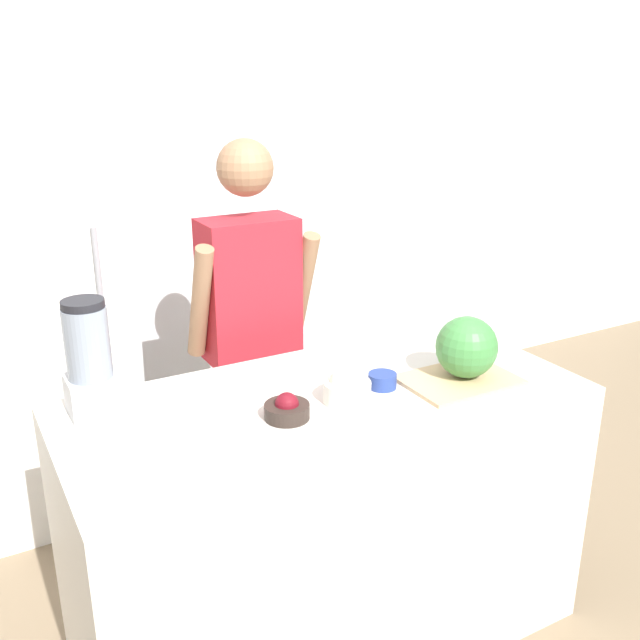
# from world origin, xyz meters

# --- Properties ---
(wall_back) EXTENTS (8.00, 0.06, 2.60)m
(wall_back) POSITION_xyz_m (0.00, 2.12, 1.30)
(wall_back) COLOR silver
(wall_back) RESTS_ON ground_plane
(counter_island) EXTENTS (1.69, 0.79, 0.93)m
(counter_island) POSITION_xyz_m (0.00, 0.40, 0.47)
(counter_island) COLOR beige
(counter_island) RESTS_ON ground_plane
(refrigerator) EXTENTS (0.73, 0.71, 1.75)m
(refrigerator) POSITION_xyz_m (-0.70, 1.73, 0.88)
(refrigerator) COLOR white
(refrigerator) RESTS_ON ground_plane
(person) EXTENTS (0.51, 0.27, 1.69)m
(person) POSITION_xyz_m (0.05, 1.10, 0.88)
(person) COLOR #333338
(person) RESTS_ON ground_plane
(cutting_board) EXTENTS (0.38, 0.27, 0.01)m
(cutting_board) POSITION_xyz_m (0.45, 0.28, 0.94)
(cutting_board) COLOR tan
(cutting_board) RESTS_ON counter_island
(watermelon) EXTENTS (0.21, 0.21, 0.21)m
(watermelon) POSITION_xyz_m (0.48, 0.28, 1.05)
(watermelon) COLOR #3D7F3D
(watermelon) RESTS_ON cutting_board
(bowl_cherries) EXTENTS (0.14, 0.14, 0.08)m
(bowl_cherries) POSITION_xyz_m (-0.18, 0.32, 0.96)
(bowl_cherries) COLOR #2D231E
(bowl_cherries) RESTS_ON counter_island
(bowl_cream) EXTENTS (0.15, 0.15, 0.12)m
(bowl_cream) POSITION_xyz_m (0.04, 0.33, 0.98)
(bowl_cream) COLOR white
(bowl_cream) RESTS_ON counter_island
(bowl_small_blue) EXTENTS (0.09, 0.09, 0.05)m
(bowl_small_blue) POSITION_xyz_m (0.20, 0.36, 0.96)
(bowl_small_blue) COLOR navy
(bowl_small_blue) RESTS_ON counter_island
(blender) EXTENTS (0.15, 0.15, 0.36)m
(blender) POSITION_xyz_m (-0.68, 0.64, 1.10)
(blender) COLOR #B7B7BC
(blender) RESTS_ON counter_island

